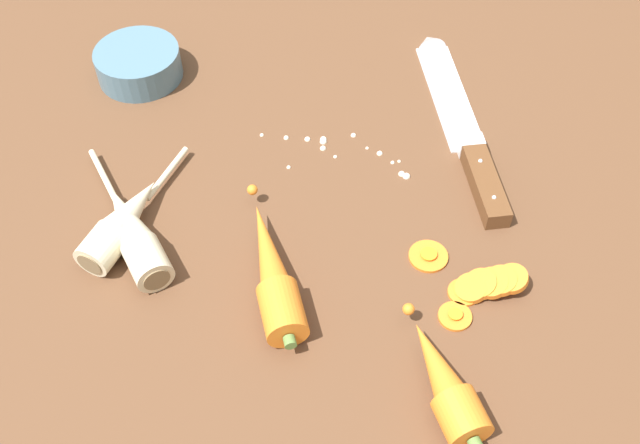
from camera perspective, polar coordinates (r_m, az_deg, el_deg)
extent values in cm
cube|color=brown|center=(82.59, 0.04, -0.46)|extent=(120.00, 90.00, 4.00)
cube|color=silver|center=(96.36, 10.07, 9.73)|extent=(7.53, 20.45, 0.50)
cone|color=silver|center=(104.67, 8.57, 13.76)|extent=(4.39, 3.59, 3.96)
cube|color=silver|center=(88.89, 11.69, 5.90)|extent=(3.22, 2.44, 2.20)
cube|color=brown|center=(84.72, 12.81, 2.81)|extent=(4.52, 11.31, 2.20)
sphere|color=silver|center=(85.70, 12.44, 4.68)|extent=(0.50, 0.50, 0.50)
sphere|color=silver|center=(82.20, 13.46, 1.88)|extent=(0.50, 0.50, 0.50)
cylinder|color=orange|center=(71.37, -2.96, -6.99)|extent=(5.57, 6.65, 4.20)
cone|color=orange|center=(75.25, -4.04, -2.66)|extent=(7.50, 14.35, 3.99)
sphere|color=orange|center=(81.17, -5.31, 2.52)|extent=(1.20, 1.20, 1.20)
cylinder|color=#5B7F3D|center=(69.60, -2.37, -9.35)|extent=(1.42, 1.28, 1.20)
cylinder|color=orange|center=(67.29, 11.04, -14.74)|extent=(5.40, 5.37, 4.20)
cone|color=orange|center=(69.05, 9.21, -11.25)|extent=(7.25, 10.74, 3.99)
sphere|color=orange|center=(71.93, 6.94, -6.78)|extent=(1.20, 1.20, 1.20)
cylinder|color=beige|center=(79.11, -16.68, -1.98)|extent=(5.39, 5.65, 4.00)
cone|color=beige|center=(81.87, -14.27, 1.17)|extent=(6.51, 8.79, 3.80)
cylinder|color=beige|center=(85.72, -11.88, 3.76)|extent=(3.89, 8.23, 0.70)
cylinder|color=#7A6647|center=(78.21, -17.58, -3.16)|extent=(2.71, 1.33, 2.80)
cylinder|color=beige|center=(76.81, -13.33, -3.05)|extent=(6.03, 6.41, 4.00)
cone|color=beige|center=(81.32, -15.05, 0.48)|extent=(7.88, 9.69, 3.80)
cylinder|color=beige|center=(86.92, -16.48, 3.30)|extent=(5.59, 8.74, 0.70)
cylinder|color=#7A6647|center=(75.28, -12.66, -4.42)|extent=(2.56, 1.69, 2.80)
cylinder|color=orange|center=(76.07, 11.20, -5.36)|extent=(3.31, 3.31, 0.70)
cylinder|color=orange|center=(76.16, 11.77, -5.09)|extent=(3.51, 3.43, 1.83)
cylinder|color=orange|center=(76.35, 12.46, -4.76)|extent=(3.51, 3.44, 2.21)
cylinder|color=orange|center=(76.37, 13.28, -4.67)|extent=(3.58, 3.50, 1.94)
cylinder|color=orange|center=(76.44, 13.95, -4.48)|extent=(3.52, 3.44, 1.89)
cylinder|color=orange|center=(76.56, 14.78, -4.31)|extent=(3.43, 3.35, 1.97)
cylinder|color=orange|center=(78.15, 8.48, -2.59)|extent=(4.20, 4.20, 0.70)
cylinder|color=orange|center=(77.93, 8.51, -2.47)|extent=(1.76, 1.76, 0.16)
cylinder|color=orange|center=(74.33, 10.53, -7.19)|extent=(3.39, 3.39, 0.70)
cylinder|color=orange|center=(74.10, 10.56, -7.08)|extent=(1.43, 1.43, 0.16)
cylinder|color=slate|center=(99.85, -14.01, 11.92)|extent=(11.00, 11.00, 4.00)
cylinder|color=#3E5C6C|center=(99.56, -14.06, 12.13)|extent=(8.80, 8.80, 2.80)
sphere|color=silver|center=(88.99, 0.40, 6.64)|extent=(0.85, 0.85, 0.85)
sphere|color=silver|center=(85.92, -2.47, 4.39)|extent=(0.50, 0.50, 0.50)
sphere|color=silver|center=(88.71, 0.52, 6.47)|extent=(0.86, 0.86, 0.86)
sphere|color=silver|center=(89.67, 2.64, 6.91)|extent=(0.66, 0.66, 0.66)
sphere|color=silver|center=(86.81, 5.71, 4.74)|extent=(0.48, 0.48, 0.48)
sphere|color=silver|center=(85.53, 6.43, 3.91)|extent=(0.79, 0.79, 0.79)
sphere|color=silver|center=(89.37, -2.66, 6.72)|extent=(0.65, 0.65, 0.65)
sphere|color=silver|center=(85.30, 6.80, 3.75)|extent=(0.90, 0.90, 0.90)
sphere|color=silver|center=(87.64, 4.71, 5.51)|extent=(0.72, 0.72, 0.72)
sphere|color=silver|center=(87.08, 1.21, 5.22)|extent=(0.47, 0.47, 0.47)
sphere|color=silver|center=(89.96, -4.58, 6.89)|extent=(0.50, 0.50, 0.50)
sphere|color=silver|center=(88.29, 3.72, 5.86)|extent=(0.41, 0.41, 0.41)
sphere|color=silver|center=(87.07, 6.22, 4.82)|extent=(0.41, 0.41, 0.41)
sphere|color=silver|center=(87.95, 0.03, 5.93)|extent=(0.75, 0.75, 0.75)
sphere|color=silver|center=(89.07, -0.99, 6.63)|extent=(0.74, 0.74, 0.74)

